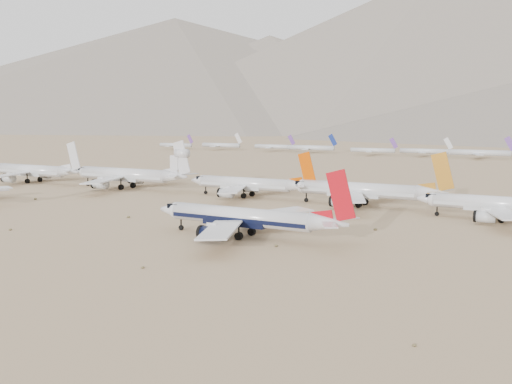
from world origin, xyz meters
TOP-DOWN VIEW (x-y plane):
  - ground at (0.00, 0.00)m, footprint 7000.00×7000.00m
  - main_airliner at (14.13, 6.71)m, footprint 50.21×49.04m
  - row2_navy_widebody at (65.86, 61.35)m, footprint 47.28×46.23m
  - row2_gold_tail at (22.30, 68.95)m, footprint 52.62×51.46m
  - row2_orange_tail at (-21.46, 69.51)m, footprint 49.04×47.97m
  - row2_white_trijet at (-77.17, 67.82)m, footprint 58.13×56.81m
  - row2_white_twin at (-131.12, 65.14)m, footprint 53.73×52.58m
  - distant_storage_row at (7.41, 341.52)m, footprint 560.14×62.22m
  - desert_scrub at (-26.91, -24.06)m, footprint 219.83×121.67m

SIDE VIEW (x-z plane):
  - ground at x=0.00m, z-range 0.00..0.00m
  - desert_scrub at x=-26.91m, z-range -0.03..0.60m
  - distant_storage_row at x=7.41m, z-range -3.66..12.61m
  - row2_navy_widebody at x=65.86m, z-range -3.71..13.11m
  - main_airliner at x=14.13m, z-range -3.99..13.73m
  - row2_orange_tail at x=-21.46m, z-range -3.84..13.65m
  - row2_gold_tail at x=22.30m, z-range -4.13..14.61m
  - row2_white_twin at x=-131.12m, z-range -4.20..15.00m
  - row2_white_trijet at x=-77.17m, z-range -4.34..16.26m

